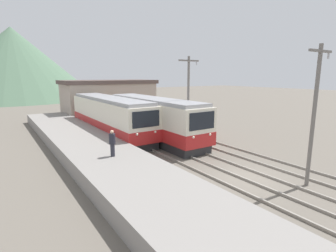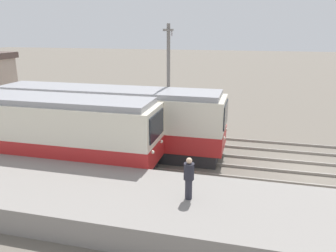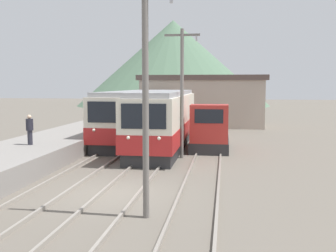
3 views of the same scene
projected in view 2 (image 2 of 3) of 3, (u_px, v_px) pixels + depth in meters
The scene contains 10 objects.
ground_plane at pixel (306, 170), 16.92m from camera, with size 200.00×200.00×0.00m, color #665E54.
platform_left at pixel (336, 231), 10.96m from camera, with size 4.50×54.00×1.00m, color gray.
track_left at pixel (315, 192), 14.48m from camera, with size 1.54×60.00×0.14m.
track_center at pixel (306, 168), 17.08m from camera, with size 1.54×60.00×0.14m.
track_right at pixel (299, 148), 19.87m from camera, with size 1.54×60.00×0.14m.
commuter_train_left at pixel (25, 132), 17.42m from camera, with size 2.84×14.73×3.74m.
commuter_train_center at pixel (108, 122), 19.19m from camera, with size 2.84×13.68×3.79m.
shunting_locomotive at pixel (131, 119), 22.07m from camera, with size 2.40×4.82×3.00m.
catenary_mast_mid at pixel (168, 83), 19.19m from camera, with size 2.00×0.20×7.32m.
person_on_platform at pixel (189, 177), 11.84m from camera, with size 0.38×0.38×1.61m.
Camera 2 is at (-16.84, 3.15, 7.01)m, focal length 35.00 mm.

